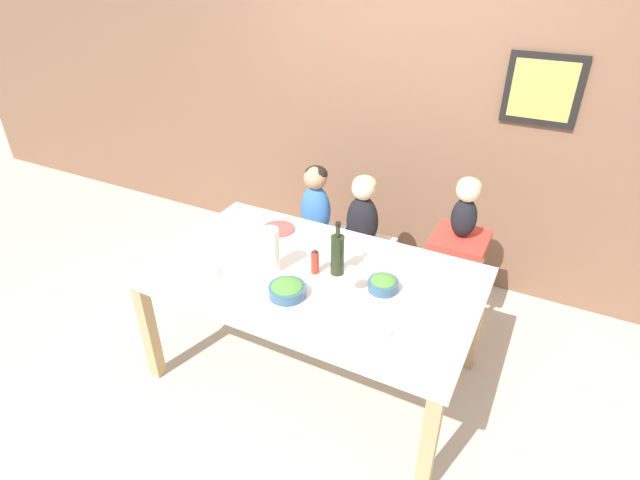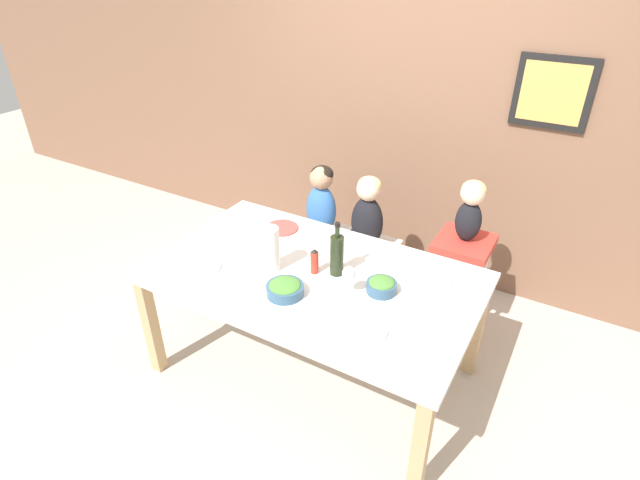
# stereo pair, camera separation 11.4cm
# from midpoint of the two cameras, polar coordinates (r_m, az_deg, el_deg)

# --- Properties ---
(ground_plane) EXTENTS (14.00, 14.00, 0.00)m
(ground_plane) POSITION_cam_midpoint_polar(r_m,az_deg,el_deg) (3.27, -1.71, -14.51)
(ground_plane) COLOR #BCB2A3
(wall_back) EXTENTS (10.00, 0.09, 2.70)m
(wall_back) POSITION_cam_midpoint_polar(r_m,az_deg,el_deg) (3.76, 9.18, 15.54)
(wall_back) COLOR brown
(wall_back) RESTS_ON ground_plane
(dining_table) EXTENTS (1.82, 1.08, 0.73)m
(dining_table) POSITION_cam_midpoint_polar(r_m,az_deg,el_deg) (2.84, -1.91, -5.23)
(dining_table) COLOR white
(dining_table) RESTS_ON ground_plane
(chair_far_left) EXTENTS (0.40, 0.42, 0.47)m
(chair_far_left) POSITION_cam_midpoint_polar(r_m,az_deg,el_deg) (3.73, -1.36, -0.19)
(chair_far_left) COLOR silver
(chair_far_left) RESTS_ON ground_plane
(chair_far_center) EXTENTS (0.40, 0.42, 0.47)m
(chair_far_center) POSITION_cam_midpoint_polar(r_m,az_deg,el_deg) (3.60, 3.76, -1.57)
(chair_far_center) COLOR silver
(chair_far_center) RESTS_ON ground_plane
(chair_right_highchair) EXTENTS (0.34, 0.36, 0.72)m
(chair_right_highchair) POSITION_cam_midpoint_polar(r_m,az_deg,el_deg) (3.34, 14.46, -1.92)
(chair_right_highchair) COLOR silver
(chair_right_highchair) RESTS_ON ground_plane
(person_child_left) EXTENTS (0.23, 0.17, 0.53)m
(person_child_left) POSITION_cam_midpoint_polar(r_m,az_deg,el_deg) (3.56, -1.42, 4.69)
(person_child_left) COLOR #3366B2
(person_child_left) RESTS_ON chair_far_left
(person_child_center) EXTENTS (0.23, 0.17, 0.53)m
(person_child_center) POSITION_cam_midpoint_polar(r_m,az_deg,el_deg) (3.42, 3.97, 3.44)
(person_child_center) COLOR black
(person_child_center) RESTS_ON chair_far_center
(person_baby_right) EXTENTS (0.16, 0.15, 0.40)m
(person_baby_right) POSITION_cam_midpoint_polar(r_m,az_deg,el_deg) (3.15, 15.40, 4.11)
(person_baby_right) COLOR black
(person_baby_right) RESTS_ON chair_right_highchair
(wine_bottle) EXTENTS (0.08, 0.08, 0.32)m
(wine_bottle) POSITION_cam_midpoint_polar(r_m,az_deg,el_deg) (2.73, 0.80, -1.60)
(wine_bottle) COLOR #232D19
(wine_bottle) RESTS_ON dining_table
(paper_towel_roll) EXTENTS (0.10, 0.10, 0.26)m
(paper_towel_roll) POSITION_cam_midpoint_polar(r_m,az_deg,el_deg) (2.77, -6.86, -1.19)
(paper_towel_roll) COLOR white
(paper_towel_roll) RESTS_ON dining_table
(wine_glass_near) EXTENTS (0.07, 0.07, 0.17)m
(wine_glass_near) POSITION_cam_midpoint_polar(r_m,az_deg,el_deg) (2.59, 2.31, -3.90)
(wine_glass_near) COLOR white
(wine_glass_near) RESTS_ON dining_table
(salad_bowl_large) EXTENTS (0.20, 0.20, 0.08)m
(salad_bowl_large) POSITION_cam_midpoint_polar(r_m,az_deg,el_deg) (2.62, -5.02, -5.65)
(salad_bowl_large) COLOR #335675
(salad_bowl_large) RESTS_ON dining_table
(salad_bowl_small) EXTENTS (0.16, 0.16, 0.08)m
(salad_bowl_small) POSITION_cam_midpoint_polar(r_m,az_deg,el_deg) (2.67, 6.03, -5.01)
(salad_bowl_small) COLOR #335675
(salad_bowl_small) RESTS_ON dining_table
(dinner_plate_front_left) EXTENTS (0.21, 0.21, 0.01)m
(dinner_plate_front_left) POSITION_cam_midpoint_polar(r_m,az_deg,el_deg) (2.90, -14.51, -3.44)
(dinner_plate_front_left) COLOR silver
(dinner_plate_front_left) RESTS_ON dining_table
(dinner_plate_back_left) EXTENTS (0.21, 0.21, 0.01)m
(dinner_plate_back_left) POSITION_cam_midpoint_polar(r_m,az_deg,el_deg) (3.23, -5.78, 1.26)
(dinner_plate_back_left) COLOR #D14C47
(dinner_plate_back_left) RESTS_ON dining_table
(dinner_plate_back_right) EXTENTS (0.21, 0.21, 0.01)m
(dinner_plate_back_right) POSITION_cam_midpoint_polar(r_m,az_deg,el_deg) (2.85, 11.71, -3.77)
(dinner_plate_back_right) COLOR silver
(dinner_plate_back_right) RESTS_ON dining_table
(dinner_plate_front_right) EXTENTS (0.21, 0.21, 0.01)m
(dinner_plate_front_right) POSITION_cam_midpoint_polar(r_m,az_deg,el_deg) (2.44, 4.55, -9.95)
(dinner_plate_front_right) COLOR silver
(dinner_plate_front_right) RESTS_ON dining_table
(condiment_bottle_hot_sauce) EXTENTS (0.05, 0.05, 0.16)m
(condiment_bottle_hot_sauce) POSITION_cam_midpoint_polar(r_m,az_deg,el_deg) (2.77, -1.84, -2.45)
(condiment_bottle_hot_sauce) COLOR red
(condiment_bottle_hot_sauce) RESTS_ON dining_table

